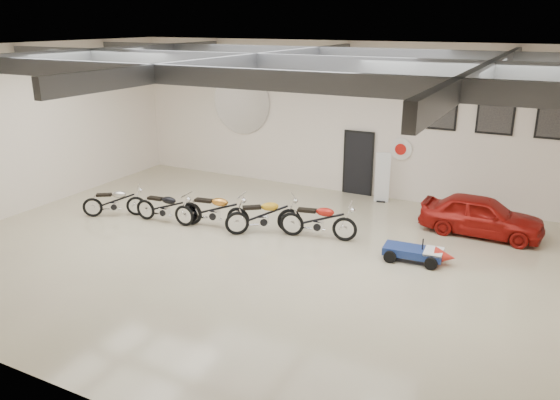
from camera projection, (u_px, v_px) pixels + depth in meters
The scene contains 19 objects.
floor at pixel (258, 255), 13.72m from camera, with size 16.00×12.00×0.01m, color #BEB591.
ceiling at pixel (255, 49), 12.15m from camera, with size 16.00×12.00×0.01m, color gray.
back_wall at pixel (346, 119), 18.00m from camera, with size 16.00×0.02×5.00m, color #F3E2D1.
left_wall at pixel (26, 129), 16.40m from camera, with size 0.02×12.00×5.00m, color #F3E2D1.
ceiling_beams at pixel (256, 61), 12.23m from camera, with size 15.80×11.80×0.32m, color #56595D, non-canonical shape.
door at pixel (358, 164), 18.20m from camera, with size 0.92×0.08×2.10m, color black.
logo_plaque at pixel (241, 102), 19.60m from camera, with size 2.30×0.06×1.16m, color silver, non-canonical shape.
poster_left at pixel (440, 108), 16.48m from camera, with size 1.05×0.08×1.35m, color black, non-canonical shape.
poster_mid at pixel (496, 111), 15.78m from camera, with size 1.05×0.08×1.35m, color black, non-canonical shape.
poster_right at pixel (557, 116), 15.09m from camera, with size 1.05×0.08×1.35m, color black, non-canonical shape.
oil_sign at pixel (401, 149), 17.39m from camera, with size 0.72×0.10×0.72m, color white, non-canonical shape.
banner_stand at pixel (382, 176), 17.45m from camera, with size 0.47×0.19×1.71m, color white, non-canonical shape.
motorcycle_silver at pixel (114, 201), 16.28m from camera, with size 1.82×0.57×0.95m, color silver, non-canonical shape.
motorcycle_black at pixel (164, 207), 15.74m from camera, with size 1.90×0.59×0.99m, color silver, non-canonical shape.
motorcycle_gold at pixel (214, 209), 15.37m from camera, with size 2.08×0.64×1.08m, color silver, non-canonical shape.
motorcycle_yellow at pixel (263, 215), 14.95m from camera, with size 2.06×0.64×1.07m, color silver, non-canonical shape.
motorcycle_red at pixel (318, 220), 14.60m from camera, with size 2.07×0.64×1.07m, color silver, non-canonical shape.
go_kart at pixel (419, 250), 13.23m from camera, with size 1.73×0.78×0.63m, color navy, non-canonical shape.
vintage_car at pixel (481, 215), 14.87m from camera, with size 3.23×1.30×1.10m, color #9C130E.
Camera 1 is at (6.24, -10.95, 5.62)m, focal length 35.00 mm.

